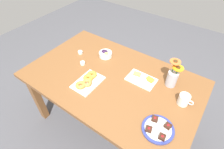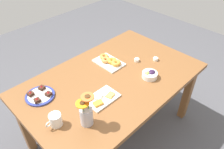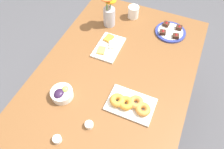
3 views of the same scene
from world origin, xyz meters
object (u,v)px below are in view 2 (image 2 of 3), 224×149
at_px(dining_table, 112,85).
at_px(grape_bowl, 150,75).
at_px(jam_cup_honey, 137,60).
at_px(flower_vase, 86,114).
at_px(jam_cup_berry, 156,59).
at_px(coffee_mug, 55,120).
at_px(cheese_platter, 102,98).
at_px(dessert_plate, 40,95).
at_px(croissant_platter, 109,61).

height_order(dining_table, grape_bowl, grape_bowl).
bearing_deg(jam_cup_honey, grape_bowl, 65.52).
bearing_deg(dining_table, flower_vase, 25.60).
bearing_deg(flower_vase, jam_cup_berry, -172.95).
relative_size(coffee_mug, flower_vase, 0.47).
height_order(coffee_mug, jam_cup_honey, coffee_mug).
bearing_deg(jam_cup_honey, jam_cup_berry, 139.69).
distance_m(grape_bowl, cheese_platter, 0.49).
relative_size(grape_bowl, cheese_platter, 0.52).
bearing_deg(jam_cup_berry, coffee_mug, -1.12).
distance_m(dining_table, jam_cup_berry, 0.52).
relative_size(jam_cup_berry, dessert_plate, 0.21).
distance_m(grape_bowl, flower_vase, 0.72).
height_order(cheese_platter, jam_cup_honey, cheese_platter).
distance_m(grape_bowl, dessert_plate, 0.94).
height_order(coffee_mug, dessert_plate, coffee_mug).
relative_size(coffee_mug, jam_cup_berry, 2.52).
distance_m(coffee_mug, dessert_plate, 0.34).
distance_m(coffee_mug, flower_vase, 0.22).
xyz_separation_m(croissant_platter, flower_vase, (0.62, 0.41, 0.07)).
relative_size(coffee_mug, dessert_plate, 0.52).
bearing_deg(grape_bowl, dessert_plate, -29.94).
xyz_separation_m(dining_table, croissant_platter, (-0.14, -0.18, 0.11)).
bearing_deg(dessert_plate, jam_cup_berry, 161.82).
bearing_deg(jam_cup_honey, flower_vase, 16.17).
xyz_separation_m(cheese_platter, jam_cup_honey, (-0.59, -0.14, 0.00)).
relative_size(dessert_plate, flower_vase, 0.90).
bearing_deg(cheese_platter, flower_vase, 22.42).
bearing_deg(flower_vase, grape_bowl, -179.94).
relative_size(grape_bowl, jam_cup_honey, 2.82).
relative_size(jam_cup_berry, flower_vase, 0.19).
bearing_deg(dining_table, grape_bowl, 137.17).
xyz_separation_m(jam_cup_berry, dessert_plate, (1.06, -0.35, -0.00)).
xyz_separation_m(croissant_platter, jam_cup_honey, (-0.21, 0.17, -0.01)).
bearing_deg(flower_vase, dining_table, -154.40).
height_order(dining_table, croissant_platter, croissant_platter).
bearing_deg(croissant_platter, coffee_mug, 18.70).
xyz_separation_m(grape_bowl, flower_vase, (0.72, 0.00, 0.06)).
relative_size(grape_bowl, jam_cup_berry, 2.82).
xyz_separation_m(croissant_platter, dessert_plate, (0.71, -0.06, -0.01)).
distance_m(croissant_platter, flower_vase, 0.74).
height_order(cheese_platter, dessert_plate, dessert_plate).
distance_m(coffee_mug, jam_cup_honey, 0.99).
bearing_deg(croissant_platter, dessert_plate, -5.14).
bearing_deg(jam_cup_berry, jam_cup_honey, -40.31).
height_order(jam_cup_honey, jam_cup_berry, same).
bearing_deg(grape_bowl, dining_table, -42.83).
bearing_deg(coffee_mug, grape_bowl, 170.88).
xyz_separation_m(grape_bowl, jam_cup_honey, (-0.11, -0.24, -0.01)).
bearing_deg(jam_cup_honey, dessert_plate, -13.96).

